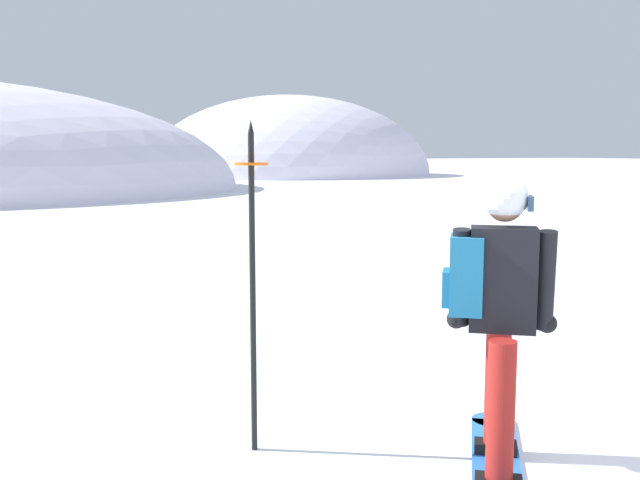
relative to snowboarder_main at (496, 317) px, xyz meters
name	(u,v)px	position (x,y,z in m)	size (l,w,h in m)	color
ridge_peak_far	(290,175)	(19.92, 47.75, -0.92)	(22.15, 19.94, 12.21)	white
snowboarder_main	(496,317)	(0.00, 0.00, 0.00)	(1.24, 1.51, 1.71)	blue
piste_marker_near	(252,266)	(-1.11, 0.91, 0.23)	(0.20, 0.20, 2.03)	black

